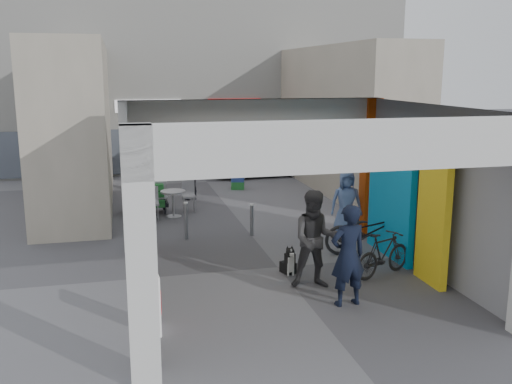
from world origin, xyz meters
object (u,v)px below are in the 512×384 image
object	(u,v)px
man_with_dog	(348,255)
bicycle_front	(369,231)
produce_stand	(146,202)
white_van	(260,160)
man_crates	(191,174)
cafe_set	(168,204)
bicycle_rear	(383,254)
border_collie	(289,263)
man_back_turned	(316,239)
man_elderly	(346,203)

from	to	relation	value
man_with_dog	bicycle_front	size ratio (longest dim) A/B	0.90
produce_stand	white_van	xyz separation A→B (m)	(4.77, 5.15, 0.32)
man_crates	cafe_set	bearing A→B (deg)	40.53
produce_stand	bicycle_front	xyz separation A→B (m)	(4.81, -5.15, 0.21)
bicycle_front	cafe_set	bearing A→B (deg)	48.44
cafe_set	bicycle_rear	bearing A→B (deg)	-58.25
border_collie	bicycle_front	bearing A→B (deg)	2.46
man_crates	white_van	world-z (taller)	man_crates
produce_stand	man_back_turned	size ratio (longest dim) A/B	0.67
bicycle_front	bicycle_rear	world-z (taller)	bicycle_front
border_collie	man_with_dog	world-z (taller)	man_with_dog
man_with_dog	man_back_turned	world-z (taller)	man_back_turned
bicycle_rear	white_van	distance (m)	11.71
man_with_dog	man_elderly	size ratio (longest dim) A/B	1.12
cafe_set	man_crates	distance (m)	2.15
produce_stand	man_back_turned	bearing A→B (deg)	-49.29
border_collie	man_with_dog	distance (m)	1.98
man_with_dog	white_van	size ratio (longest dim) A/B	0.48
cafe_set	bicycle_rear	distance (m)	7.32
produce_stand	man_elderly	bearing A→B (deg)	-17.54
border_collie	bicycle_rear	world-z (taller)	bicycle_rear
cafe_set	man_back_turned	world-z (taller)	man_back_turned
cafe_set	produce_stand	bearing A→B (deg)	152.43
bicycle_rear	man_crates	bearing A→B (deg)	-3.53
man_with_dog	man_crates	world-z (taller)	man_with_dog
man_back_turned	bicycle_rear	xyz separation A→B (m)	(1.57, 0.25, -0.50)
cafe_set	man_elderly	size ratio (longest dim) A/B	0.92
man_crates	white_van	bearing A→B (deg)	-155.15
man_elderly	bicycle_front	bearing A→B (deg)	-83.51
produce_stand	white_van	world-z (taller)	white_van
man_back_turned	bicycle_front	xyz separation A→B (m)	(1.90, 1.65, -0.41)
man_with_dog	bicycle_front	world-z (taller)	man_with_dog
cafe_set	produce_stand	world-z (taller)	cafe_set
bicycle_rear	white_van	world-z (taller)	white_van
man_with_dog	man_crates	distance (m)	9.47
border_collie	man_elderly	distance (m)	3.48
bicycle_front	bicycle_rear	distance (m)	1.44
bicycle_front	bicycle_rear	size ratio (longest dim) A/B	1.35
man_elderly	bicycle_rear	world-z (taller)	man_elderly
man_elderly	man_crates	xyz separation A→B (m)	(-3.38, 5.01, 0.02)
cafe_set	man_crates	world-z (taller)	man_crates
man_crates	bicycle_front	distance (m)	7.46
produce_stand	white_van	size ratio (longest dim) A/B	0.33
man_crates	produce_stand	bearing A→B (deg)	21.55
man_with_dog	man_back_turned	bearing A→B (deg)	-81.59
man_elderly	bicycle_front	world-z (taller)	man_elderly
man_back_turned	bicycle_front	size ratio (longest dim) A/B	0.92
cafe_set	man_back_turned	distance (m)	6.89
man_crates	bicycle_rear	world-z (taller)	man_crates
man_with_dog	bicycle_front	xyz separation A→B (m)	(1.63, 2.62, -0.39)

